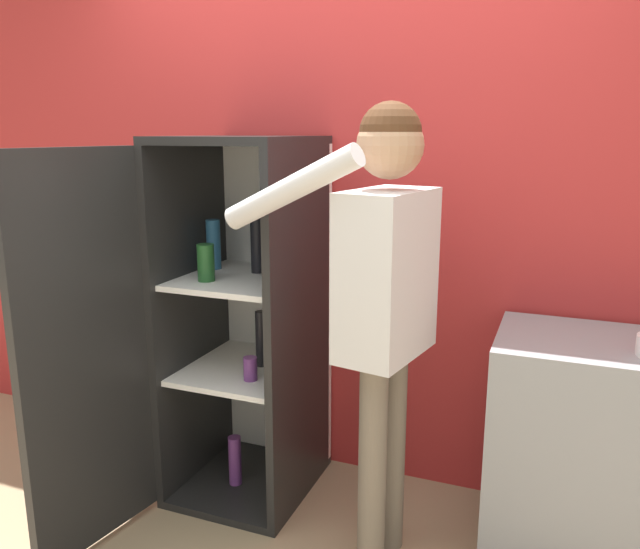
# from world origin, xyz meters

# --- Properties ---
(wall_back) EXTENTS (7.00, 0.06, 2.55)m
(wall_back) POSITION_xyz_m (0.00, 0.98, 1.27)
(wall_back) COLOR #B72D2D
(wall_back) RESTS_ON ground_plane
(refrigerator) EXTENTS (0.72, 1.23, 1.62)m
(refrigerator) POSITION_xyz_m (-0.42, 0.52, 0.81)
(refrigerator) COLOR black
(refrigerator) RESTS_ON ground_plane
(person) EXTENTS (0.72, 0.54, 1.74)m
(person) POSITION_xyz_m (0.38, 0.34, 1.13)
(person) COLOR #726656
(person) RESTS_ON ground_plane
(counter) EXTENTS (0.80, 0.55, 0.89)m
(counter) POSITION_xyz_m (1.15, 0.65, 0.44)
(counter) COLOR gray
(counter) RESTS_ON ground_plane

